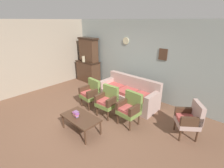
% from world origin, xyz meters
% --- Properties ---
extents(ground_plane, '(7.68, 7.68, 0.00)m').
position_xyz_m(ground_plane, '(0.00, 0.00, 0.00)').
color(ground_plane, brown).
extents(wall_back_with_decor, '(6.40, 0.09, 2.70)m').
position_xyz_m(wall_back_with_decor, '(0.00, 2.63, 1.35)').
color(wall_back_with_decor, '#939E99').
rests_on(wall_back_with_decor, ground).
extents(wall_left_side, '(0.06, 5.20, 2.70)m').
position_xyz_m(wall_left_side, '(-3.23, 0.00, 1.35)').
color(wall_left_side, gray).
rests_on(wall_left_side, ground).
extents(side_cabinet, '(1.16, 0.55, 0.93)m').
position_xyz_m(side_cabinet, '(-2.49, 2.25, 0.47)').
color(side_cabinet, '#472D1E').
rests_on(side_cabinet, ground).
extents(cabinet_upper_hutch, '(0.99, 0.38, 1.03)m').
position_xyz_m(cabinet_upper_hutch, '(-2.49, 2.33, 1.45)').
color(cabinet_upper_hutch, '#472D1E').
rests_on(cabinet_upper_hutch, side_cabinet).
extents(vase_on_cabinet, '(0.14, 0.14, 0.25)m').
position_xyz_m(vase_on_cabinet, '(-2.56, 2.08, 1.05)').
color(vase_on_cabinet, tan).
rests_on(vase_on_cabinet, side_cabinet).
extents(floral_couch, '(2.03, 0.80, 0.90)m').
position_xyz_m(floral_couch, '(0.23, 1.74, 0.33)').
color(floral_couch, tan).
rests_on(floral_couch, ground).
extents(armchair_row_middle, '(0.56, 0.53, 0.90)m').
position_xyz_m(armchair_row_middle, '(-0.55, 0.75, 0.50)').
color(armchair_row_middle, olive).
rests_on(armchair_row_middle, ground).
extents(armchair_near_couch_end, '(0.55, 0.53, 0.90)m').
position_xyz_m(armchair_near_couch_end, '(0.23, 0.73, 0.50)').
color(armchair_near_couch_end, olive).
rests_on(armchair_near_couch_end, ground).
extents(armchair_by_doorway, '(0.54, 0.51, 0.90)m').
position_xyz_m(armchair_by_doorway, '(0.97, 0.82, 0.50)').
color(armchair_by_doorway, olive).
rests_on(armchair_by_doorway, ground).
extents(wingback_chair_by_fireplace, '(0.71, 0.71, 0.90)m').
position_xyz_m(wingback_chair_by_fireplace, '(2.32, 1.38, 0.50)').
color(wingback_chair_by_fireplace, tan).
rests_on(wingback_chair_by_fireplace, ground).
extents(coffee_table, '(1.00, 0.56, 0.42)m').
position_xyz_m(coffee_table, '(0.27, -0.27, 0.38)').
color(coffee_table, '#472D1E').
rests_on(coffee_table, ground).
extents(book_stack_on_table, '(0.15, 0.11, 0.15)m').
position_xyz_m(book_stack_on_table, '(0.18, -0.34, 0.50)').
color(book_stack_on_table, '#6A78A7').
rests_on(book_stack_on_table, coffee_table).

